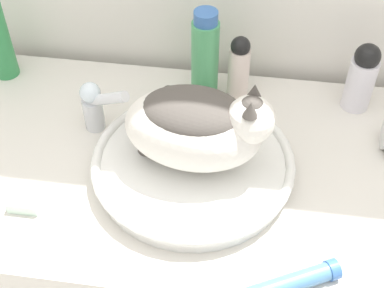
% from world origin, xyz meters
% --- Properties ---
extents(vanity_counter, '(1.17, 0.62, 0.89)m').
position_xyz_m(vanity_counter, '(0.00, 0.31, 0.44)').
color(vanity_counter, beige).
rests_on(vanity_counter, ground_plane).
extents(sink_basin, '(0.41, 0.41, 0.05)m').
position_xyz_m(sink_basin, '(0.01, 0.28, 0.92)').
color(sink_basin, silver).
rests_on(sink_basin, vanity_counter).
extents(cat, '(0.29, 0.28, 0.18)m').
position_xyz_m(cat, '(0.02, 0.28, 1.03)').
color(cat, silver).
rests_on(cat, sink_basin).
extents(faucet, '(0.12, 0.08, 0.14)m').
position_xyz_m(faucet, '(-0.22, 0.38, 0.96)').
color(faucet, silver).
rests_on(faucet, vanity_counter).
extents(lotion_bottle_white, '(0.06, 0.06, 0.17)m').
position_xyz_m(lotion_bottle_white, '(0.35, 0.54, 0.97)').
color(lotion_bottle_white, silver).
rests_on(lotion_bottle_white, vanity_counter).
extents(deodorant_stick, '(0.05, 0.05, 0.16)m').
position_xyz_m(deodorant_stick, '(0.08, 0.54, 0.97)').
color(deodorant_stick, silver).
rests_on(deodorant_stick, vanity_counter).
extents(mouthwash_bottle, '(0.06, 0.06, 0.22)m').
position_xyz_m(mouthwash_bottle, '(-0.00, 0.54, 0.99)').
color(mouthwash_bottle, '#4CA366').
rests_on(mouthwash_bottle, vanity_counter).
extents(cream_tube, '(0.16, 0.11, 0.04)m').
position_xyz_m(cream_tube, '(0.22, 0.05, 0.91)').
color(cream_tube, '#4C7FB2').
rests_on(cream_tube, vanity_counter).
extents(soap_bar, '(0.06, 0.05, 0.02)m').
position_xyz_m(soap_bar, '(-0.30, 0.15, 0.90)').
color(soap_bar, silver).
rests_on(soap_bar, vanity_counter).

